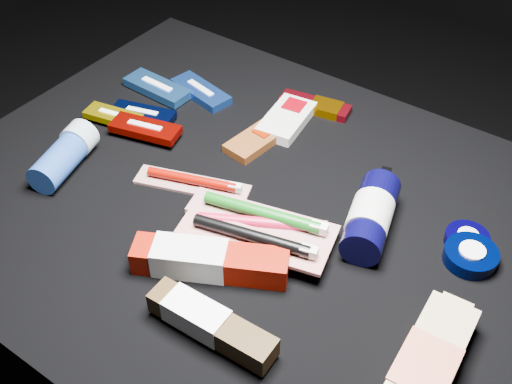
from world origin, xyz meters
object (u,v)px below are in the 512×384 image
Objects in this scene: lotion_bottle at (371,216)px; toothpaste_carton_red at (203,260)px; deodorant_stick at (65,155)px; bodywash_bottle at (428,363)px.

lotion_bottle reaches higher than toothpaste_carton_red.
deodorant_stick is (-0.48, -0.16, -0.00)m from lotion_bottle.
bodywash_bottle is 0.32m from toothpaste_carton_red.
toothpaste_carton_red is (0.32, -0.04, -0.01)m from deodorant_stick.
bodywash_bottle is at bearing -16.25° from deodorant_stick.
toothpaste_carton_red is (-0.15, -0.20, -0.01)m from lotion_bottle.
lotion_bottle is at bearing 131.06° from bodywash_bottle.
lotion_bottle reaches higher than deodorant_stick.
lotion_bottle is at bearing 3.55° from deodorant_stick.
deodorant_stick is at bearing 175.54° from bodywash_bottle.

